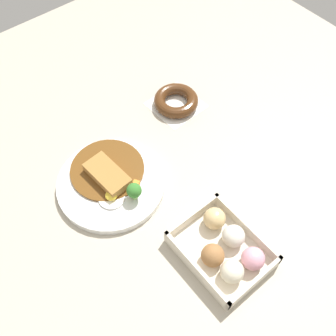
# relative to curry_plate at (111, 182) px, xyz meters

# --- Properties ---
(ground_plane) EXTENTS (1.60, 1.60, 0.00)m
(ground_plane) POSITION_rel_curry_plate_xyz_m (-0.12, -0.09, -0.01)
(ground_plane) COLOR #B2A893
(curry_plate) EXTENTS (0.25, 0.25, 0.07)m
(curry_plate) POSITION_rel_curry_plate_xyz_m (0.00, 0.00, 0.00)
(curry_plate) COLOR white
(curry_plate) RESTS_ON ground_plane
(donut_box) EXTENTS (0.19, 0.15, 0.06)m
(donut_box) POSITION_rel_curry_plate_xyz_m (-0.29, -0.09, 0.01)
(donut_box) COLOR beige
(donut_box) RESTS_ON ground_plane
(chocolate_ring_donut) EXTENTS (0.13, 0.13, 0.03)m
(chocolate_ring_donut) POSITION_rel_curry_plate_xyz_m (0.10, -0.28, 0.00)
(chocolate_ring_donut) COLOR white
(chocolate_ring_donut) RESTS_ON ground_plane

